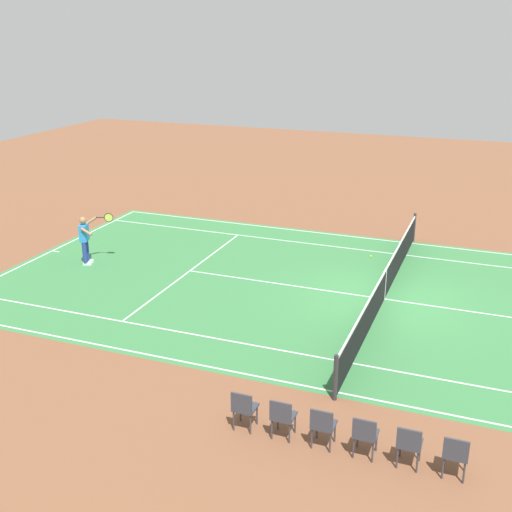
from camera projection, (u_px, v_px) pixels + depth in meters
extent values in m
plane|color=brown|center=(384.00, 299.00, 19.00)|extent=(60.00, 60.00, 0.00)
cube|color=#387A42|center=(384.00, 299.00, 19.00)|extent=(24.20, 11.40, 0.00)
cube|color=white|center=(52.00, 251.00, 23.04)|extent=(0.05, 11.00, 0.01)
cube|color=white|center=(412.00, 243.00, 23.82)|extent=(23.80, 0.05, 0.01)
cube|color=white|center=(338.00, 392.00, 14.17)|extent=(23.80, 0.05, 0.01)
cube|color=white|center=(406.00, 255.00, 22.60)|extent=(23.80, 0.05, 0.01)
cube|color=white|center=(352.00, 363.00, 15.39)|extent=(23.80, 0.05, 0.01)
cube|color=white|center=(190.00, 271.00, 21.17)|extent=(0.05, 8.22, 0.01)
cube|color=white|center=(384.00, 299.00, 19.00)|extent=(12.80, 0.05, 0.01)
cube|color=white|center=(56.00, 251.00, 22.99)|extent=(0.30, 0.05, 0.01)
cylinder|color=#2D2D33|center=(414.00, 227.00, 23.91)|extent=(0.10, 0.10, 1.08)
cylinder|color=#2D2D33|center=(335.00, 378.00, 13.73)|extent=(0.10, 0.10, 1.08)
cube|color=black|center=(385.00, 285.00, 18.85)|extent=(0.02, 11.60, 0.88)
cube|color=white|center=(386.00, 269.00, 18.68)|extent=(0.04, 11.60, 0.06)
cube|color=white|center=(385.00, 285.00, 18.85)|extent=(0.04, 0.06, 0.88)
cylinder|color=navy|center=(85.00, 252.00, 21.55)|extent=(0.15, 0.15, 0.74)
cube|color=white|center=(87.00, 264.00, 21.68)|extent=(0.30, 0.19, 0.09)
cylinder|color=navy|center=(87.00, 250.00, 21.77)|extent=(0.15, 0.15, 0.74)
cube|color=white|center=(90.00, 261.00, 21.91)|extent=(0.30, 0.19, 0.09)
cube|color=#2884D1|center=(84.00, 233.00, 21.44)|extent=(0.35, 0.44, 0.56)
sphere|color=#9E704C|center=(83.00, 220.00, 21.29)|extent=(0.23, 0.23, 0.23)
cylinder|color=#9E704C|center=(86.00, 232.00, 21.13)|extent=(0.41, 0.09, 0.26)
cylinder|color=#9E704C|center=(91.00, 221.00, 21.59)|extent=(0.38, 0.33, 0.30)
cylinder|color=#232326|center=(100.00, 217.00, 21.59)|extent=(0.28, 0.12, 0.04)
torus|color=#232326|center=(109.00, 217.00, 21.58)|extent=(0.31, 0.12, 0.31)
cylinder|color=#C6D84C|center=(109.00, 217.00, 21.58)|extent=(0.26, 0.09, 0.27)
sphere|color=#CCE01E|center=(371.00, 256.00, 22.41)|extent=(0.07, 0.07, 0.07)
cylinder|color=#38383D|center=(445.00, 456.00, 11.73)|extent=(0.04, 0.04, 0.44)
cylinder|color=#38383D|center=(466.00, 461.00, 11.61)|extent=(0.04, 0.04, 0.44)
cylinder|color=#38383D|center=(443.00, 468.00, 11.42)|extent=(0.04, 0.04, 0.44)
cylinder|color=#38383D|center=(464.00, 473.00, 11.29)|extent=(0.04, 0.04, 0.44)
cube|color=#333842|center=(456.00, 453.00, 11.43)|extent=(0.44, 0.44, 0.04)
cube|color=#333842|center=(456.00, 449.00, 11.18)|extent=(0.44, 0.04, 0.40)
cylinder|color=#38383D|center=(400.00, 446.00, 12.01)|extent=(0.04, 0.04, 0.44)
cylinder|color=#38383D|center=(420.00, 451.00, 11.88)|extent=(0.04, 0.04, 0.44)
cylinder|color=#38383D|center=(397.00, 458.00, 11.69)|extent=(0.04, 0.04, 0.44)
cylinder|color=#38383D|center=(417.00, 462.00, 11.57)|extent=(0.04, 0.04, 0.44)
cube|color=#333842|center=(410.00, 443.00, 11.71)|extent=(0.44, 0.44, 0.04)
cube|color=#333842|center=(409.00, 439.00, 11.46)|extent=(0.44, 0.04, 0.40)
cylinder|color=#38383D|center=(358.00, 437.00, 12.28)|extent=(0.04, 0.04, 0.44)
cylinder|color=#38383D|center=(376.00, 441.00, 12.16)|extent=(0.04, 0.04, 0.44)
cylinder|color=#38383D|center=(353.00, 448.00, 11.96)|extent=(0.04, 0.04, 0.44)
cylinder|color=#38383D|center=(373.00, 452.00, 11.84)|extent=(0.04, 0.04, 0.44)
cube|color=#333842|center=(366.00, 434.00, 11.98)|extent=(0.44, 0.44, 0.04)
cube|color=#333842|center=(364.00, 430.00, 11.73)|extent=(0.44, 0.04, 0.40)
cylinder|color=#38383D|center=(317.00, 428.00, 12.55)|extent=(0.04, 0.04, 0.44)
cylinder|color=#38383D|center=(335.00, 432.00, 12.43)|extent=(0.04, 0.04, 0.44)
cylinder|color=#38383D|center=(312.00, 438.00, 12.24)|extent=(0.04, 0.04, 0.44)
cylinder|color=#38383D|center=(330.00, 443.00, 12.12)|extent=(0.04, 0.04, 0.44)
cube|color=#333842|center=(324.00, 424.00, 12.25)|extent=(0.44, 0.44, 0.04)
cube|color=#333842|center=(321.00, 420.00, 12.00)|extent=(0.44, 0.04, 0.40)
cylinder|color=#38383D|center=(278.00, 419.00, 12.83)|extent=(0.04, 0.04, 0.44)
cylinder|color=#38383D|center=(295.00, 423.00, 12.71)|extent=(0.04, 0.04, 0.44)
cylinder|color=#38383D|center=(272.00, 429.00, 12.51)|extent=(0.04, 0.04, 0.44)
cylinder|color=#38383D|center=(289.00, 433.00, 12.39)|extent=(0.04, 0.04, 0.44)
cube|color=#333842|center=(284.00, 416.00, 12.53)|extent=(0.44, 0.44, 0.04)
cube|color=#333842|center=(281.00, 411.00, 12.28)|extent=(0.44, 0.04, 0.40)
cylinder|color=#38383D|center=(241.00, 411.00, 13.10)|extent=(0.04, 0.04, 0.44)
cylinder|color=#38383D|center=(257.00, 415.00, 12.98)|extent=(0.04, 0.04, 0.44)
cylinder|color=#38383D|center=(234.00, 421.00, 12.79)|extent=(0.04, 0.04, 0.44)
cylinder|color=#38383D|center=(250.00, 424.00, 12.66)|extent=(0.04, 0.04, 0.44)
cube|color=#333842|center=(245.00, 407.00, 12.80)|extent=(0.44, 0.44, 0.04)
cube|color=#333842|center=(241.00, 403.00, 12.55)|extent=(0.44, 0.04, 0.40)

